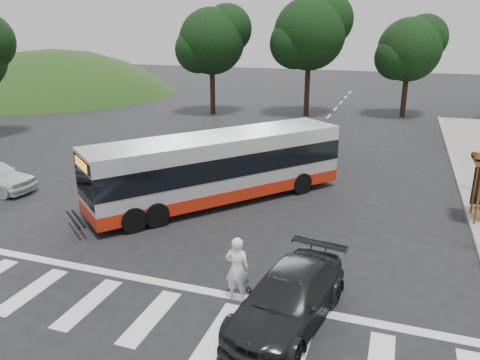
% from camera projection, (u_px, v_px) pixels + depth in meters
% --- Properties ---
extents(ground, '(140.00, 140.00, 0.00)m').
position_uv_depth(ground, '(218.00, 241.00, 17.13)').
color(ground, black).
rests_on(ground, ground).
extents(curb_east, '(0.30, 40.00, 0.15)m').
position_uv_depth(curb_east, '(464.00, 195.00, 21.50)').
color(curb_east, '#9E9991').
rests_on(curb_east, ground).
extents(hillside_nw, '(44.00, 44.00, 10.00)m').
position_uv_depth(hillside_nw, '(56.00, 93.00, 53.95)').
color(hillside_nw, '#183A12').
rests_on(hillside_nw, ground).
extents(crosswalk_ladder, '(18.00, 2.60, 0.01)m').
position_uv_depth(crosswalk_ladder, '(150.00, 317.00, 12.64)').
color(crosswalk_ladder, silver).
rests_on(crosswalk_ladder, ground).
extents(tree_north_a, '(6.60, 6.15, 10.17)m').
position_uv_depth(tree_north_a, '(311.00, 32.00, 38.92)').
color(tree_north_a, black).
rests_on(tree_north_a, ground).
extents(tree_north_b, '(5.72, 5.33, 8.43)m').
position_uv_depth(tree_north_b, '(410.00, 49.00, 38.63)').
color(tree_north_b, black).
rests_on(tree_north_b, ground).
extents(tree_north_c, '(6.16, 5.74, 9.30)m').
position_uv_depth(tree_north_c, '(213.00, 40.00, 39.80)').
color(tree_north_c, black).
rests_on(tree_north_c, ground).
extents(transit_bus, '(9.28, 10.62, 3.01)m').
position_uv_depth(transit_bus, '(219.00, 169.00, 20.55)').
color(transit_bus, silver).
rests_on(transit_bus, ground).
extents(pedestrian, '(0.72, 0.49, 1.95)m').
position_uv_depth(pedestrian, '(237.00, 269.00, 13.18)').
color(pedestrian, white).
rests_on(pedestrian, ground).
extents(dark_sedan, '(2.81, 5.14, 1.41)m').
position_uv_depth(dark_sedan, '(288.00, 298.00, 12.27)').
color(dark_sedan, black).
rests_on(dark_sedan, ground).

